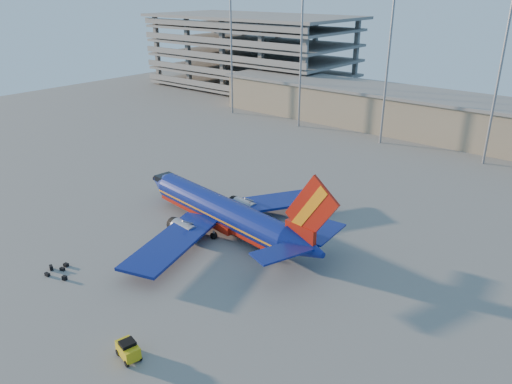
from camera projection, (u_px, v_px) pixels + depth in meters
ground at (254, 230)px, 64.90m from camera, size 220.00×220.00×0.00m
terminal_building at (479, 122)px, 98.82m from camera, size 122.00×16.00×8.50m
parking_garage at (252, 49)px, 149.57m from camera, size 62.00×32.00×21.40m
light_mast_row at (441, 58)px, 88.09m from camera, size 101.60×1.60×28.65m
aircraft_main at (226, 213)px, 63.69m from camera, size 34.39×32.89×11.67m
baggage_tug at (128, 349)px, 42.27m from camera, size 2.60×1.90×1.69m
luggage_pile at (58, 271)px, 55.16m from camera, size 3.67×2.85×0.53m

